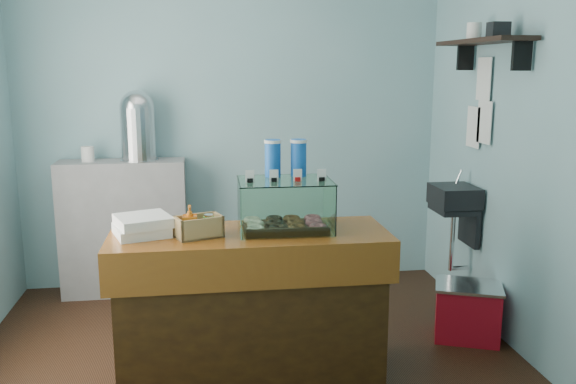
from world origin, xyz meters
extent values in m
plane|color=black|center=(0.00, 0.00, 0.00)|extent=(3.50, 3.50, 0.00)
cube|color=#7BAAB3|center=(0.00, 1.50, 1.40)|extent=(3.50, 0.04, 2.80)
cube|color=#7BAAB3|center=(0.00, -1.50, 1.40)|extent=(3.50, 0.04, 2.80)
cube|color=#7BAAB3|center=(1.75, 0.00, 1.40)|extent=(0.04, 3.00, 2.80)
cube|color=black|center=(1.58, 0.55, 0.90)|extent=(0.30, 0.35, 0.15)
cube|color=black|center=(1.71, 0.55, 0.70)|extent=(0.04, 0.30, 0.35)
cylinder|color=silver|center=(1.65, 0.65, 1.02)|extent=(0.02, 0.02, 0.12)
cylinder|color=silver|center=(1.58, 0.55, 0.55)|extent=(0.04, 0.04, 0.45)
cube|color=black|center=(1.60, 0.30, 2.00)|extent=(0.25, 1.00, 0.03)
cube|color=black|center=(1.67, -0.10, 1.90)|extent=(0.12, 0.03, 0.18)
cube|color=black|center=(1.67, 0.70, 1.90)|extent=(0.12, 0.03, 0.18)
cube|color=white|center=(1.73, 0.45, 1.45)|extent=(0.01, 0.21, 0.30)
cube|color=white|center=(1.73, 0.62, 1.40)|extent=(0.01, 0.21, 0.30)
cube|color=white|center=(1.73, 0.50, 1.75)|extent=(0.01, 0.21, 0.30)
cube|color=#3F250C|center=(0.00, -0.25, 0.42)|extent=(1.50, 0.56, 0.84)
cube|color=#511D0A|center=(0.00, -0.25, 0.87)|extent=(1.60, 0.60, 0.06)
cube|color=#511D0A|center=(0.00, -0.53, 0.75)|extent=(1.60, 0.04, 0.18)
cube|color=#939396|center=(-0.90, 1.32, 0.55)|extent=(1.00, 0.32, 1.10)
cube|color=#341C0F|center=(0.21, -0.21, 0.91)|extent=(0.48, 0.35, 0.02)
torus|color=white|center=(0.03, -0.32, 0.94)|extent=(0.10, 0.10, 0.03)
torus|color=black|center=(0.15, -0.32, 0.94)|extent=(0.10, 0.10, 0.03)
torus|color=brown|center=(0.27, -0.32, 0.94)|extent=(0.10, 0.10, 0.03)
torus|color=#C65D73|center=(0.38, -0.32, 0.94)|extent=(0.10, 0.10, 0.03)
torus|color=white|center=(0.03, -0.21, 0.94)|extent=(0.10, 0.10, 0.03)
torus|color=black|center=(0.15, -0.21, 0.94)|extent=(0.10, 0.10, 0.03)
torus|color=brown|center=(0.27, -0.21, 0.94)|extent=(0.10, 0.10, 0.03)
torus|color=#C65D73|center=(0.39, -0.21, 0.94)|extent=(0.10, 0.10, 0.03)
torus|color=white|center=(0.03, -0.10, 0.94)|extent=(0.10, 0.10, 0.03)
torus|color=black|center=(0.15, -0.10, 0.94)|extent=(0.10, 0.10, 0.03)
torus|color=brown|center=(0.27, -0.10, 0.94)|extent=(0.10, 0.10, 0.03)
torus|color=#C65D73|center=(0.39, -0.11, 0.94)|extent=(0.10, 0.10, 0.03)
cube|color=white|center=(0.21, -0.40, 1.04)|extent=(0.53, 0.02, 0.29)
cube|color=white|center=(0.21, -0.02, 1.04)|extent=(0.53, 0.02, 0.29)
cube|color=white|center=(-0.05, -0.20, 1.04)|extent=(0.01, 0.38, 0.29)
cube|color=white|center=(0.47, -0.22, 1.04)|extent=(0.01, 0.38, 0.29)
cube|color=white|center=(0.21, -0.21, 1.19)|extent=(0.55, 0.41, 0.01)
cube|color=white|center=(0.00, -0.26, 1.23)|extent=(0.05, 0.01, 0.07)
cube|color=black|center=(0.00, -0.26, 1.21)|extent=(0.03, 0.02, 0.02)
cube|color=white|center=(0.14, -0.26, 1.23)|extent=(0.05, 0.01, 0.07)
cube|color=black|center=(0.14, -0.26, 1.21)|extent=(0.03, 0.02, 0.02)
cube|color=white|center=(0.28, -0.26, 1.23)|extent=(0.05, 0.01, 0.07)
cube|color=#B4100E|center=(0.28, -0.26, 1.21)|extent=(0.03, 0.02, 0.02)
cube|color=white|center=(0.41, -0.26, 1.23)|extent=(0.05, 0.01, 0.07)
cube|color=black|center=(0.41, -0.26, 1.21)|extent=(0.03, 0.02, 0.02)
cylinder|color=blue|center=(0.15, -0.09, 1.30)|extent=(0.09, 0.09, 0.22)
cylinder|color=white|center=(0.15, -0.09, 1.40)|extent=(0.10, 0.10, 0.02)
cylinder|color=blue|center=(0.31, -0.09, 1.30)|extent=(0.09, 0.09, 0.22)
cylinder|color=white|center=(0.31, -0.09, 1.40)|extent=(0.10, 0.10, 0.02)
cube|color=#A18150|center=(-0.29, -0.30, 0.91)|extent=(0.29, 0.23, 0.01)
cube|color=#A18150|center=(-0.26, -0.36, 0.96)|extent=(0.24, 0.10, 0.12)
cube|color=#A18150|center=(-0.31, -0.24, 0.96)|extent=(0.24, 0.10, 0.12)
cube|color=#A18150|center=(-0.40, -0.34, 0.96)|extent=(0.06, 0.15, 0.12)
cube|color=#A18150|center=(-0.18, -0.26, 0.96)|extent=(0.06, 0.15, 0.12)
imported|color=orange|center=(-0.34, -0.32, 1.00)|extent=(0.10, 0.10, 0.17)
cylinder|color=#3D8D26|center=(-0.23, -0.28, 0.96)|extent=(0.06, 0.06, 0.10)
cylinder|color=silver|center=(-0.23, -0.28, 1.02)|extent=(0.05, 0.05, 0.01)
cube|color=white|center=(-0.61, -0.21, 0.93)|extent=(0.35, 0.35, 0.06)
cube|color=white|center=(-0.60, -0.22, 0.98)|extent=(0.36, 0.36, 0.06)
cylinder|color=silver|center=(-0.75, 1.32, 1.10)|extent=(0.30, 0.30, 0.01)
cylinder|color=silver|center=(-0.75, 1.32, 1.32)|extent=(0.27, 0.27, 0.41)
sphere|color=silver|center=(-0.75, 1.32, 1.52)|extent=(0.27, 0.27, 0.27)
cube|color=red|center=(1.51, 0.08, 0.18)|extent=(0.51, 0.45, 0.37)
cube|color=silver|center=(1.51, 0.08, 0.38)|extent=(0.53, 0.47, 0.02)
camera|label=1|loc=(-0.26, -3.62, 1.83)|focal=38.00mm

